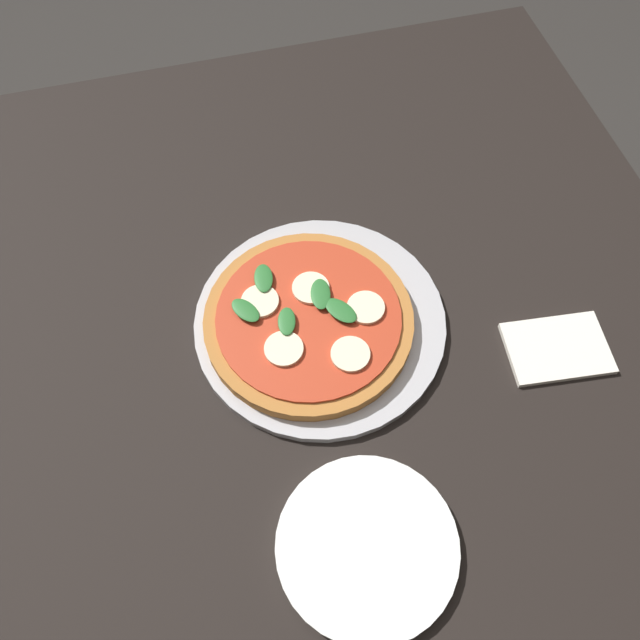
{
  "coord_description": "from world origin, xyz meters",
  "views": [
    {
      "loc": [
        -0.04,
        -0.43,
        1.46
      ],
      "look_at": [
        0.07,
        -0.01,
        0.72
      ],
      "focal_mm": 36.48,
      "sensor_mm": 36.0,
      "label": 1
    }
  ],
  "objects_px": {
    "pizza": "(309,320)",
    "napkin": "(557,348)",
    "serving_tray": "(320,322)",
    "plate_white": "(367,546)",
    "dining_table": "(270,359)"
  },
  "relations": [
    {
      "from": "pizza",
      "to": "napkin",
      "type": "distance_m",
      "value": 0.32
    },
    {
      "from": "pizza",
      "to": "napkin",
      "type": "relative_size",
      "value": 2.09
    },
    {
      "from": "plate_white",
      "to": "napkin",
      "type": "height_order",
      "value": "plate_white"
    },
    {
      "from": "serving_tray",
      "to": "napkin",
      "type": "relative_size",
      "value": 2.54
    },
    {
      "from": "dining_table",
      "to": "napkin",
      "type": "bearing_deg",
      "value": -19.4
    },
    {
      "from": "dining_table",
      "to": "plate_white",
      "type": "relative_size",
      "value": 6.02
    },
    {
      "from": "pizza",
      "to": "napkin",
      "type": "height_order",
      "value": "pizza"
    },
    {
      "from": "serving_tray",
      "to": "plate_white",
      "type": "distance_m",
      "value": 0.29
    },
    {
      "from": "serving_tray",
      "to": "napkin",
      "type": "height_order",
      "value": "serving_tray"
    },
    {
      "from": "plate_white",
      "to": "pizza",
      "type": "bearing_deg",
      "value": 88.68
    },
    {
      "from": "pizza",
      "to": "serving_tray",
      "type": "bearing_deg",
      "value": 13.04
    },
    {
      "from": "dining_table",
      "to": "serving_tray",
      "type": "xyz_separation_m",
      "value": [
        0.07,
        -0.01,
        0.1
      ]
    },
    {
      "from": "serving_tray",
      "to": "napkin",
      "type": "distance_m",
      "value": 0.31
    },
    {
      "from": "dining_table",
      "to": "plate_white",
      "type": "distance_m",
      "value": 0.32
    },
    {
      "from": "pizza",
      "to": "plate_white",
      "type": "distance_m",
      "value": 0.29
    }
  ]
}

